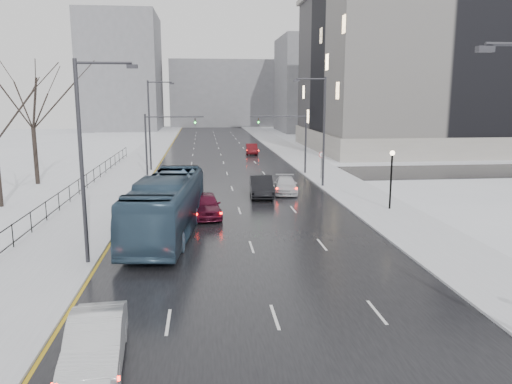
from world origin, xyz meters
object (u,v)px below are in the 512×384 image
object	(u,v)px
mast_signal_left	(156,137)
sedan_center_near	(206,205)
streetlight_r_mid	(322,126)
sedan_right_near	(261,186)
tree_park_d	(1,208)
sedan_right_far	(286,185)
no_uturn_sign	(321,157)
streetlight_l_near	(86,153)
streetlight_l_far	(151,121)
mast_signal_right	(296,136)
lamppost_r_mid	(391,171)
sedan_left_near	(96,342)
bus	(167,206)
tree_park_e	(38,185)
sedan_right_distant	(252,149)

from	to	relation	value
mast_signal_left	sedan_center_near	distance (m)	19.47
streetlight_r_mid	sedan_right_near	bearing A→B (deg)	-146.60
tree_park_d	sedan_right_far	bearing A→B (deg)	8.70
no_uturn_sign	sedan_right_near	world-z (taller)	no_uturn_sign
streetlight_l_near	sedan_right_near	distance (m)	19.71
sedan_center_near	streetlight_l_far	bearing A→B (deg)	99.51
tree_park_d	mast_signal_right	distance (m)	29.05
streetlight_l_far	streetlight_l_near	bearing A→B (deg)	-90.00
streetlight_l_near	lamppost_r_mid	size ratio (longest dim) A/B	2.34
sedan_center_near	sedan_right_near	xyz separation A→B (m)	(4.68, 6.65, 0.03)
no_uturn_sign	sedan_left_near	size ratio (longest dim) A/B	0.57
streetlight_r_mid	bus	size ratio (longest dim) A/B	0.77
streetlight_r_mid	sedan_right_far	size ratio (longest dim) A/B	2.11
sedan_left_near	sedan_center_near	world-z (taller)	sedan_center_near
streetlight_r_mid	sedan_right_near	size ratio (longest dim) A/B	1.92
streetlight_r_mid	sedan_center_near	world-z (taller)	streetlight_r_mid
no_uturn_sign	bus	world-z (taller)	bus
streetlight_l_far	bus	xyz separation A→B (m)	(3.37, -27.05, -3.78)
tree_park_e	sedan_left_near	xyz separation A→B (m)	(12.19, -33.82, 0.82)
tree_park_d	sedan_right_far	world-z (taller)	tree_park_d
sedan_right_distant	sedan_center_near	bearing A→B (deg)	-98.42
mast_signal_right	tree_park_e	bearing A→B (deg)	-171.10
sedan_left_near	sedan_center_near	xyz separation A→B (m)	(3.54, 19.24, 0.05)
lamppost_r_mid	sedan_right_distant	xyz separation A→B (m)	(-6.50, 37.28, -2.16)
mast_signal_right	sedan_left_near	world-z (taller)	mast_signal_right
tree_park_d	sedan_left_near	bearing A→B (deg)	-63.66
tree_park_e	streetlight_l_near	xyz separation A→B (m)	(10.03, -24.00, 5.62)
mast_signal_right	sedan_right_near	xyz separation A→B (m)	(-5.11, -11.92, -3.21)
lamppost_r_mid	sedan_right_near	bearing A→B (deg)	145.35
sedan_center_near	streetlight_r_mid	bearing A→B (deg)	40.19
bus	sedan_right_far	world-z (taller)	bus
tree_park_e	streetlight_r_mid	size ratio (longest dim) A/B	1.35
streetlight_l_near	mast_signal_right	size ratio (longest dim) A/B	1.54
lamppost_r_mid	sedan_right_distant	size ratio (longest dim) A/B	0.95
bus	sedan_right_far	xyz separation A→B (m)	(9.30, 12.46, -1.11)
tree_park_d	sedan_right_near	size ratio (longest dim) A/B	2.40
tree_park_d	sedan_right_distant	distance (m)	40.07
bus	sedan_right_near	distance (m)	13.18
lamppost_r_mid	sedan_center_near	world-z (taller)	lamppost_r_mid
bus	sedan_center_near	bearing A→B (deg)	68.80
sedan_right_near	no_uturn_sign	bearing A→B (deg)	51.79
tree_park_d	bus	distance (m)	15.94
sedan_right_near	sedan_right_distant	size ratio (longest dim) A/B	1.15
mast_signal_right	bus	size ratio (longest dim) A/B	0.50
streetlight_l_near	tree_park_d	bearing A→B (deg)	124.53
streetlight_r_mid	streetlight_l_far	bearing A→B (deg)	143.70
streetlight_l_near	sedan_center_near	xyz separation A→B (m)	(5.70, 9.42, -4.75)
streetlight_l_near	streetlight_l_far	world-z (taller)	same
no_uturn_sign	sedan_right_near	xyz separation A→B (m)	(-6.99, -7.93, -1.40)
sedan_right_far	mast_signal_left	bearing A→B (deg)	145.26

